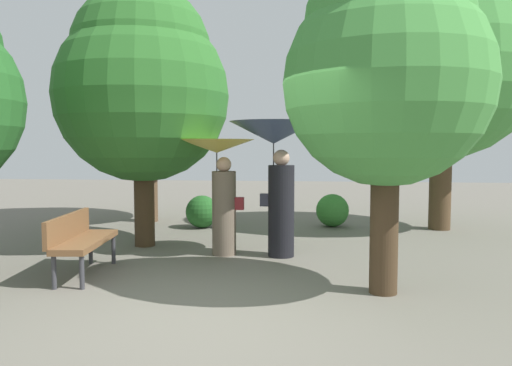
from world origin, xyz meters
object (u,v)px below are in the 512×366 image
object	(u,v)px
person_left	(220,172)
tree_mid_left	(142,82)
person_right	(276,154)
tree_near_left	(147,72)
tree_mid_right	(387,65)
park_bench	(80,238)
tree_near_right	(444,54)

from	to	relation	value
person_left	tree_mid_left	world-z (taller)	tree_mid_left
person_right	tree_near_left	xyz separation A→B (m)	(-3.21, 3.34, 1.81)
tree_near_left	tree_mid_right	bearing A→B (deg)	-48.31
park_bench	tree_mid_left	world-z (taller)	tree_mid_left
tree_mid_right	tree_near_left	bearing A→B (deg)	131.69
park_bench	tree_near_right	size ratio (longest dim) A/B	0.27
park_bench	tree_mid_right	distance (m)	4.52
person_left	tree_mid_left	xyz separation A→B (m)	(-1.44, 0.54, 1.51)
tree_near_left	tree_near_right	size ratio (longest dim) A/B	0.93
park_bench	tree_mid_left	xyz separation A→B (m)	(0.19, 2.04, 2.33)
tree_near_left	tree_mid_left	bearing A→B (deg)	-72.67
tree_near_right	tree_mid_left	size ratio (longest dim) A/B	1.27
tree_near_left	tree_mid_left	distance (m)	2.97
tree_mid_left	person_right	bearing A→B (deg)	-13.44
tree_near_left	tree_mid_right	size ratio (longest dim) A/B	1.31
person_left	tree_mid_left	bearing A→B (deg)	72.08
person_right	tree_mid_right	world-z (taller)	tree_mid_right
person_left	tree_near_left	distance (m)	4.56
tree_near_right	park_bench	bearing A→B (deg)	-142.53
tree_mid_left	tree_near_right	bearing A→B (deg)	23.19
tree_mid_left	tree_mid_right	world-z (taller)	tree_mid_left
person_right	tree_mid_right	distance (m)	2.56
tree_near_right	person_right	bearing A→B (deg)	-137.71
person_left	person_right	distance (m)	0.94
person_left	park_bench	bearing A→B (deg)	135.04
person_right	tree_mid_left	distance (m)	2.70
person_left	park_bench	xyz separation A→B (m)	(-1.64, -1.50, -0.82)
tree_near_left	tree_near_right	bearing A→B (deg)	-3.46
tree_near_left	tree_mid_right	xyz separation A→B (m)	(4.63, -5.19, -0.76)
park_bench	person_right	bearing A→B (deg)	-66.24
person_left	tree_mid_right	distance (m)	3.27
person_right	tree_near_right	distance (m)	4.83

